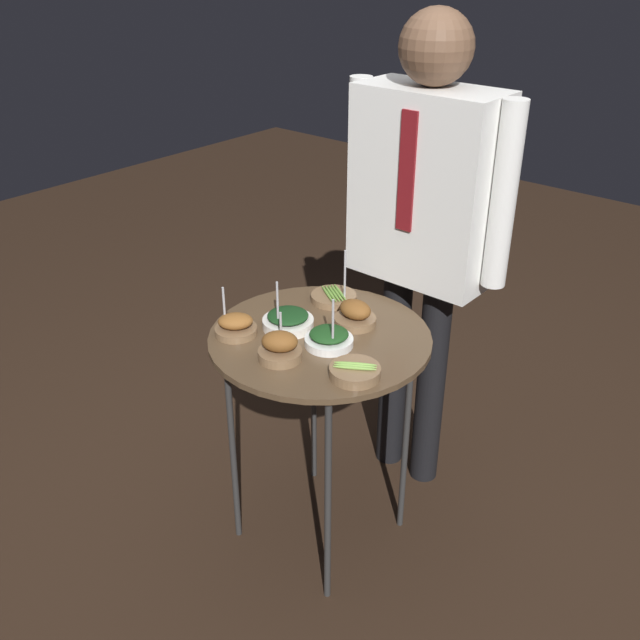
{
  "coord_description": "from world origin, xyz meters",
  "views": [
    {
      "loc": [
        1.16,
        -1.36,
        1.79
      ],
      "look_at": [
        0.0,
        0.0,
        0.81
      ],
      "focal_mm": 40.0,
      "sensor_mm": 36.0,
      "label": 1
    }
  ],
  "objects_px": {
    "bowl_roast_near_rim": "(355,315)",
    "bowl_roast_mid_right": "(279,347)",
    "bowl_asparagus_back_left": "(334,297)",
    "serving_cart": "(320,353)",
    "bowl_spinach_center": "(329,338)",
    "bowl_asparagus_front_center": "(355,372)",
    "bowl_spinach_front_left": "(288,320)",
    "waiter_figure": "(424,210)",
    "bowl_roast_back_right": "(236,326)"
  },
  "relations": [
    {
      "from": "bowl_roast_back_right",
      "to": "bowl_asparagus_back_left",
      "type": "distance_m",
      "value": 0.36
    },
    {
      "from": "bowl_spinach_center",
      "to": "bowl_spinach_front_left",
      "type": "bearing_deg",
      "value": -179.99
    },
    {
      "from": "bowl_asparagus_front_center",
      "to": "bowl_roast_mid_right",
      "type": "distance_m",
      "value": 0.22
    },
    {
      "from": "bowl_asparagus_back_left",
      "to": "waiter_figure",
      "type": "distance_m",
      "value": 0.39
    },
    {
      "from": "bowl_roast_back_right",
      "to": "waiter_figure",
      "type": "bearing_deg",
      "value": 70.12
    },
    {
      "from": "bowl_spinach_front_left",
      "to": "waiter_figure",
      "type": "xyz_separation_m",
      "value": [
        0.13,
        0.49,
        0.24
      ]
    },
    {
      "from": "bowl_spinach_center",
      "to": "bowl_asparagus_front_center",
      "type": "bearing_deg",
      "value": -27.39
    },
    {
      "from": "bowl_roast_mid_right",
      "to": "bowl_asparagus_back_left",
      "type": "bearing_deg",
      "value": 106.12
    },
    {
      "from": "serving_cart",
      "to": "bowl_spinach_front_left",
      "type": "bearing_deg",
      "value": -165.22
    },
    {
      "from": "bowl_spinach_front_left",
      "to": "bowl_roast_near_rim",
      "type": "bearing_deg",
      "value": 46.21
    },
    {
      "from": "serving_cart",
      "to": "waiter_figure",
      "type": "height_order",
      "value": "waiter_figure"
    },
    {
      "from": "bowl_spinach_front_left",
      "to": "bowl_roast_mid_right",
      "type": "height_order",
      "value": "bowl_spinach_front_left"
    },
    {
      "from": "bowl_roast_near_rim",
      "to": "serving_cart",
      "type": "bearing_deg",
      "value": -107.5
    },
    {
      "from": "bowl_asparagus_front_center",
      "to": "bowl_spinach_front_left",
      "type": "bearing_deg",
      "value": 165.57
    },
    {
      "from": "bowl_spinach_center",
      "to": "bowl_roast_mid_right",
      "type": "distance_m",
      "value": 0.15
    },
    {
      "from": "bowl_roast_near_rim",
      "to": "bowl_asparagus_back_left",
      "type": "distance_m",
      "value": 0.17
    },
    {
      "from": "bowl_roast_mid_right",
      "to": "bowl_roast_near_rim",
      "type": "bearing_deg",
      "value": 81.93
    },
    {
      "from": "bowl_roast_near_rim",
      "to": "bowl_roast_mid_right",
      "type": "height_order",
      "value": "bowl_roast_mid_right"
    },
    {
      "from": "bowl_spinach_center",
      "to": "waiter_figure",
      "type": "distance_m",
      "value": 0.55
    },
    {
      "from": "bowl_spinach_center",
      "to": "bowl_asparagus_back_left",
      "type": "height_order",
      "value": "bowl_asparagus_back_left"
    },
    {
      "from": "bowl_asparagus_front_center",
      "to": "bowl_roast_mid_right",
      "type": "bearing_deg",
      "value": -164.09
    },
    {
      "from": "serving_cart",
      "to": "bowl_asparagus_back_left",
      "type": "distance_m",
      "value": 0.24
    },
    {
      "from": "bowl_roast_mid_right",
      "to": "bowl_roast_back_right",
      "type": "xyz_separation_m",
      "value": [
        -0.19,
        0.02,
        -0.01
      ]
    },
    {
      "from": "bowl_roast_near_rim",
      "to": "waiter_figure",
      "type": "bearing_deg",
      "value": 90.63
    },
    {
      "from": "bowl_roast_mid_right",
      "to": "bowl_spinach_front_left",
      "type": "bearing_deg",
      "value": 124.59
    },
    {
      "from": "bowl_roast_mid_right",
      "to": "waiter_figure",
      "type": "xyz_separation_m",
      "value": [
        0.04,
        0.63,
        0.22
      ]
    },
    {
      "from": "serving_cart",
      "to": "bowl_spinach_center",
      "type": "distance_m",
      "value": 0.1
    },
    {
      "from": "serving_cart",
      "to": "bowl_asparagus_back_left",
      "type": "xyz_separation_m",
      "value": [
        -0.11,
        0.2,
        0.07
      ]
    },
    {
      "from": "serving_cart",
      "to": "bowl_roast_back_right",
      "type": "bearing_deg",
      "value": -141.27
    },
    {
      "from": "bowl_roast_back_right",
      "to": "bowl_asparagus_back_left",
      "type": "bearing_deg",
      "value": 76.77
    },
    {
      "from": "bowl_roast_mid_right",
      "to": "waiter_figure",
      "type": "height_order",
      "value": "waiter_figure"
    },
    {
      "from": "bowl_spinach_front_left",
      "to": "bowl_roast_back_right",
      "type": "relative_size",
      "value": 1.14
    },
    {
      "from": "bowl_roast_near_rim",
      "to": "waiter_figure",
      "type": "height_order",
      "value": "waiter_figure"
    },
    {
      "from": "serving_cart",
      "to": "bowl_asparagus_front_center",
      "type": "xyz_separation_m",
      "value": [
        0.21,
        -0.11,
        0.08
      ]
    },
    {
      "from": "bowl_roast_near_rim",
      "to": "bowl_roast_back_right",
      "type": "relative_size",
      "value": 0.87
    },
    {
      "from": "serving_cart",
      "to": "bowl_spinach_front_left",
      "type": "xyz_separation_m",
      "value": [
        -0.1,
        -0.03,
        0.08
      ]
    },
    {
      "from": "serving_cart",
      "to": "bowl_roast_near_rim",
      "type": "relative_size",
      "value": 6.06
    },
    {
      "from": "serving_cart",
      "to": "bowl_asparagus_back_left",
      "type": "relative_size",
      "value": 4.2
    },
    {
      "from": "bowl_spinach_center",
      "to": "bowl_spinach_front_left",
      "type": "distance_m",
      "value": 0.16
    },
    {
      "from": "waiter_figure",
      "to": "bowl_roast_near_rim",
      "type": "bearing_deg",
      "value": -89.37
    },
    {
      "from": "bowl_asparagus_back_left",
      "to": "bowl_spinach_front_left",
      "type": "bearing_deg",
      "value": -88.05
    },
    {
      "from": "bowl_asparagus_front_center",
      "to": "bowl_roast_near_rim",
      "type": "bearing_deg",
      "value": 127.82
    },
    {
      "from": "serving_cart",
      "to": "bowl_asparagus_back_left",
      "type": "bearing_deg",
      "value": 119.05
    },
    {
      "from": "bowl_roast_mid_right",
      "to": "waiter_figure",
      "type": "distance_m",
      "value": 0.67
    },
    {
      "from": "bowl_asparagus_back_left",
      "to": "waiter_figure",
      "type": "height_order",
      "value": "waiter_figure"
    },
    {
      "from": "bowl_spinach_center",
      "to": "bowl_asparagus_front_center",
      "type": "height_order",
      "value": "bowl_spinach_center"
    },
    {
      "from": "bowl_roast_near_rim",
      "to": "waiter_figure",
      "type": "xyz_separation_m",
      "value": [
        -0.0,
        0.35,
        0.23
      ]
    },
    {
      "from": "bowl_spinach_center",
      "to": "bowl_spinach_front_left",
      "type": "relative_size",
      "value": 0.99
    },
    {
      "from": "waiter_figure",
      "to": "serving_cart",
      "type": "bearing_deg",
      "value": -94.07
    },
    {
      "from": "bowl_spinach_center",
      "to": "bowl_asparagus_back_left",
      "type": "relative_size",
      "value": 0.9
    }
  ]
}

